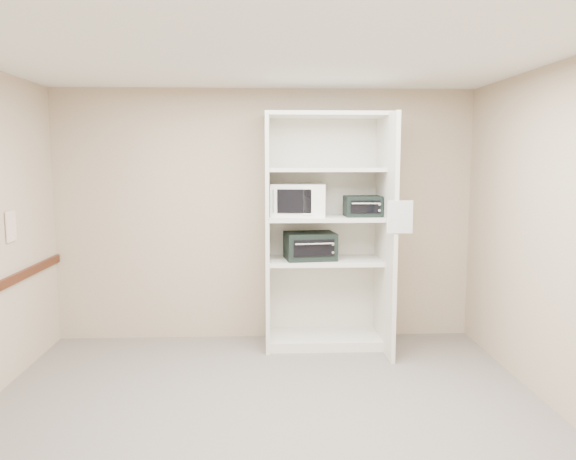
{
  "coord_description": "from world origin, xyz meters",
  "views": [
    {
      "loc": [
        -0.02,
        -4.06,
        1.94
      ],
      "look_at": [
        0.22,
        1.44,
        1.26
      ],
      "focal_mm": 35.0,
      "sensor_mm": 36.0,
      "label": 1
    }
  ],
  "objects_px": {
    "shelving_unit": "(329,239)",
    "toaster_oven_lower": "(310,246)",
    "toaster_oven_upper": "(363,206)",
    "microwave": "(299,200)"
  },
  "relations": [
    {
      "from": "toaster_oven_lower",
      "to": "microwave",
      "type": "bearing_deg",
      "value": 144.75
    },
    {
      "from": "shelving_unit",
      "to": "microwave",
      "type": "distance_m",
      "value": 0.52
    },
    {
      "from": "toaster_oven_lower",
      "to": "shelving_unit",
      "type": "bearing_deg",
      "value": -3.21
    },
    {
      "from": "shelving_unit",
      "to": "microwave",
      "type": "height_order",
      "value": "shelving_unit"
    },
    {
      "from": "shelving_unit",
      "to": "toaster_oven_lower",
      "type": "xyz_separation_m",
      "value": [
        -0.2,
        -0.01,
        -0.07
      ]
    },
    {
      "from": "microwave",
      "to": "toaster_oven_upper",
      "type": "height_order",
      "value": "microwave"
    },
    {
      "from": "microwave",
      "to": "toaster_oven_lower",
      "type": "bearing_deg",
      "value": -21.13
    },
    {
      "from": "microwave",
      "to": "toaster_oven_lower",
      "type": "xyz_separation_m",
      "value": [
        0.11,
        -0.06,
        -0.48
      ]
    },
    {
      "from": "shelving_unit",
      "to": "toaster_oven_upper",
      "type": "xyz_separation_m",
      "value": [
        0.34,
        -0.04,
        0.34
      ]
    },
    {
      "from": "shelving_unit",
      "to": "toaster_oven_lower",
      "type": "bearing_deg",
      "value": -176.02
    }
  ]
}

